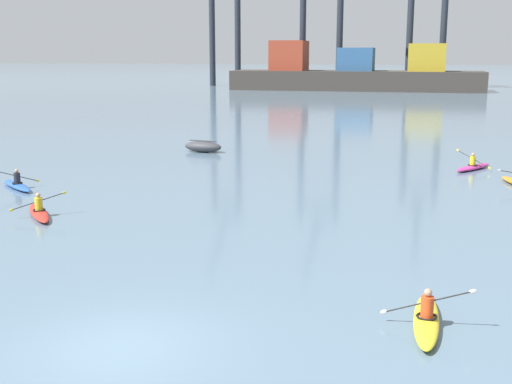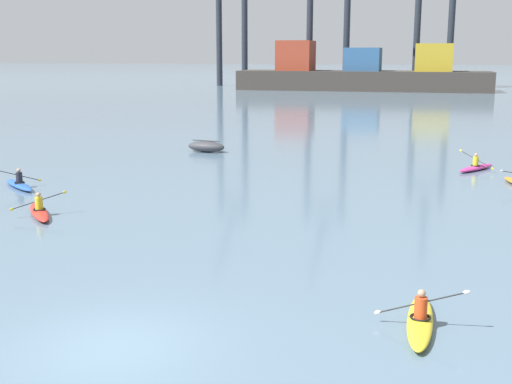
{
  "view_description": "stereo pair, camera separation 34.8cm",
  "coord_description": "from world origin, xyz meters",
  "px_view_note": "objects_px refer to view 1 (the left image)",
  "views": [
    {
      "loc": [
        6.03,
        -12.12,
        6.29
      ],
      "look_at": [
        -0.39,
        13.95,
        0.6
      ],
      "focal_mm": 45.72,
      "sensor_mm": 36.0,
      "label": 1
    },
    {
      "loc": [
        6.37,
        -12.03,
        6.29
      ],
      "look_at": [
        -0.39,
        13.95,
        0.6
      ],
      "focal_mm": 45.72,
      "sensor_mm": 36.0,
      "label": 2
    }
  ],
  "objects_px": {
    "gantry_crane_east_mid": "(428,3)",
    "kayak_red": "(39,212)",
    "kayak_blue": "(17,185)",
    "container_barge": "(355,74)",
    "kayak_magenta": "(473,167)",
    "capsized_dinghy": "(203,147)",
    "kayak_yellow": "(426,319)"
  },
  "relations": [
    {
      "from": "capsized_dinghy",
      "to": "kayak_blue",
      "type": "distance_m",
      "value": 14.27
    },
    {
      "from": "container_barge",
      "to": "kayak_yellow",
      "type": "height_order",
      "value": "container_barge"
    },
    {
      "from": "gantry_crane_east_mid",
      "to": "kayak_red",
      "type": "distance_m",
      "value": 106.32
    },
    {
      "from": "container_barge",
      "to": "kayak_magenta",
      "type": "height_order",
      "value": "container_barge"
    },
    {
      "from": "kayak_yellow",
      "to": "kayak_blue",
      "type": "relative_size",
      "value": 1.12
    },
    {
      "from": "container_barge",
      "to": "kayak_yellow",
      "type": "xyz_separation_m",
      "value": [
        11.52,
        -103.12,
        -2.68
      ]
    },
    {
      "from": "kayak_magenta",
      "to": "kayak_blue",
      "type": "relative_size",
      "value": 1.05
    },
    {
      "from": "capsized_dinghy",
      "to": "kayak_red",
      "type": "xyz_separation_m",
      "value": [
        -0.84,
        -18.02,
        -0.18
      ]
    },
    {
      "from": "kayak_yellow",
      "to": "kayak_red",
      "type": "bearing_deg",
      "value": 153.73
    },
    {
      "from": "container_barge",
      "to": "kayak_yellow",
      "type": "bearing_deg",
      "value": -83.63
    },
    {
      "from": "capsized_dinghy",
      "to": "kayak_magenta",
      "type": "relative_size",
      "value": 0.86
    },
    {
      "from": "kayak_blue",
      "to": "kayak_red",
      "type": "bearing_deg",
      "value": -48.71
    },
    {
      "from": "container_barge",
      "to": "gantry_crane_east_mid",
      "type": "distance_m",
      "value": 19.27
    },
    {
      "from": "kayak_yellow",
      "to": "kayak_magenta",
      "type": "relative_size",
      "value": 1.07
    },
    {
      "from": "kayak_magenta",
      "to": "capsized_dinghy",
      "type": "bearing_deg",
      "value": 170.51
    },
    {
      "from": "gantry_crane_east_mid",
      "to": "kayak_red",
      "type": "xyz_separation_m",
      "value": [
        -15.33,
        -104.1,
        -15.25
      ]
    },
    {
      "from": "kayak_blue",
      "to": "kayak_yellow",
      "type": "bearing_deg",
      "value": -32.3
    },
    {
      "from": "container_barge",
      "to": "gantry_crane_east_mid",
      "type": "relative_size",
      "value": 1.41
    },
    {
      "from": "container_barge",
      "to": "kayak_yellow",
      "type": "relative_size",
      "value": 12.86
    },
    {
      "from": "kayak_red",
      "to": "kayak_blue",
      "type": "bearing_deg",
      "value": 131.29
    },
    {
      "from": "gantry_crane_east_mid",
      "to": "kayak_magenta",
      "type": "height_order",
      "value": "gantry_crane_east_mid"
    },
    {
      "from": "kayak_yellow",
      "to": "kayak_blue",
      "type": "bearing_deg",
      "value": 147.7
    },
    {
      "from": "container_barge",
      "to": "kayak_red",
      "type": "distance_m",
      "value": 95.9
    },
    {
      "from": "capsized_dinghy",
      "to": "kayak_red",
      "type": "relative_size",
      "value": 0.91
    },
    {
      "from": "kayak_magenta",
      "to": "container_barge",
      "type": "bearing_deg",
      "value": 100.02
    },
    {
      "from": "kayak_blue",
      "to": "kayak_magenta",
      "type": "bearing_deg",
      "value": 26.17
    },
    {
      "from": "capsized_dinghy",
      "to": "kayak_yellow",
      "type": "relative_size",
      "value": 0.8
    },
    {
      "from": "container_barge",
      "to": "kayak_magenta",
      "type": "bearing_deg",
      "value": -79.98
    },
    {
      "from": "kayak_red",
      "to": "container_barge",
      "type": "bearing_deg",
      "value": 88.03
    },
    {
      "from": "capsized_dinghy",
      "to": "kayak_yellow",
      "type": "distance_m",
      "value": 28.94
    },
    {
      "from": "capsized_dinghy",
      "to": "kayak_yellow",
      "type": "bearing_deg",
      "value": -61.11
    },
    {
      "from": "container_barge",
      "to": "kayak_blue",
      "type": "relative_size",
      "value": 14.43
    }
  ]
}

